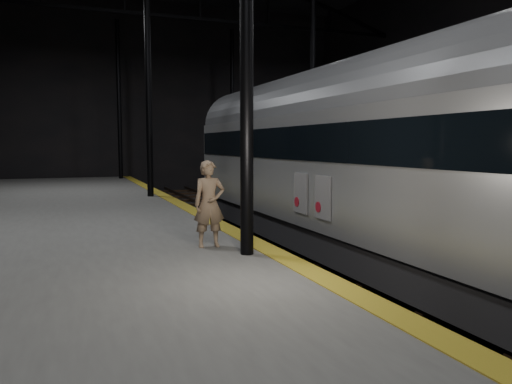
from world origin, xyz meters
TOP-DOWN VIEW (x-y plane):
  - ground at (0.00, 0.00)m, footprint 44.00×44.00m
  - platform_left at (-7.50, 0.00)m, footprint 9.00×43.80m
  - platform_right at (7.50, 0.00)m, footprint 9.00×43.80m
  - tactile_strip at (-3.25, 0.00)m, footprint 0.50×43.80m
  - track at (0.00, 0.00)m, footprint 2.40×43.00m
  - train at (-0.00, -1.82)m, footprint 2.96×19.76m
  - woman at (-4.30, -3.05)m, footprint 0.69×0.47m

SIDE VIEW (x-z plane):
  - ground at x=0.00m, z-range 0.00..0.00m
  - track at x=0.00m, z-range -0.05..0.19m
  - platform_left at x=-7.50m, z-range 0.00..1.00m
  - platform_right at x=7.50m, z-range 0.00..1.00m
  - tactile_strip at x=-3.25m, z-range 1.00..1.01m
  - woman at x=-4.30m, z-range 1.00..2.84m
  - train at x=0.00m, z-range 0.31..5.59m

